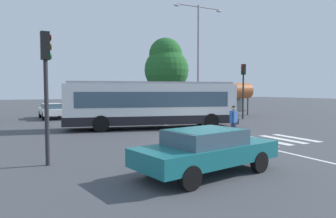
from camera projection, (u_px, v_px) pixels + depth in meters
ground_plane at (208, 136)px, 16.56m from camera, size 160.00×160.00×0.00m
city_transit_bus at (152, 104)px, 20.11m from camera, size 11.48×5.12×3.06m
pedestrian_crossing_street at (234, 120)px, 15.71m from camera, size 0.54×0.40×1.72m
foreground_sedan at (206, 149)px, 9.03m from camera, size 4.76×2.62×1.35m
parked_car_white at (52, 110)px, 27.16m from camera, size 1.97×4.55×1.35m
parked_car_red at (83, 109)px, 27.98m from camera, size 2.02×4.57×1.35m
parked_car_charcoal at (110, 109)px, 29.27m from camera, size 1.88×4.50×1.35m
parked_car_silver at (135, 108)px, 30.72m from camera, size 1.96×4.54×1.35m
parked_car_black at (162, 107)px, 31.63m from camera, size 1.94×4.53×1.35m
traffic_light_near_corner at (46, 76)px, 9.97m from camera, size 0.33×0.32×4.39m
traffic_light_far_corner at (243, 82)px, 26.46m from camera, size 0.33×0.32×4.77m
bus_stop_shelter at (231, 91)px, 30.16m from camera, size 4.43×1.54×3.25m
twin_arm_street_lamp at (198, 50)px, 28.07m from camera, size 5.15×0.32×10.28m
background_tree_right at (166, 65)px, 35.12m from camera, size 5.11×5.11×8.56m
crosswalk_painted_stripes at (245, 143)px, 14.50m from camera, size 7.26×2.94×0.01m
lane_center_line at (194, 132)px, 18.50m from camera, size 0.16×24.00×0.01m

